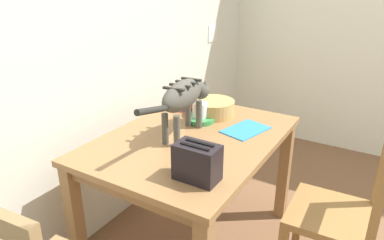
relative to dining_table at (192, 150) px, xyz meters
The scene contains 10 objects.
wall_rear 0.89m from the dining_table, 101.12° to the left, with size 4.73×0.11×2.50m.
dining_table is the anchor object (origin of this frame).
cat 0.32m from the dining_table, 78.59° to the left, with size 0.74×0.17×0.32m.
saucer_bowl 0.26m from the dining_table, 18.31° to the left, with size 0.19×0.19×0.03m, color #398C4A.
coffee_mug 0.29m from the dining_table, 18.07° to the left, with size 0.14×0.09×0.09m.
magazine 0.34m from the dining_table, 43.58° to the right, with size 0.28×0.18×0.01m, color #2C81CF.
book_stack 0.50m from the dining_table, 35.96° to the left, with size 0.20×0.15×0.05m.
wicker_basket 0.39m from the dining_table, ahead, with size 0.28×0.28×0.10m.
toaster 0.50m from the dining_table, 146.01° to the right, with size 0.12×0.20×0.18m.
wooden_chair_far 0.86m from the dining_table, 83.28° to the right, with size 0.44×0.44×0.95m.
Camera 1 is at (-1.47, 0.58, 1.61)m, focal length 33.62 mm.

